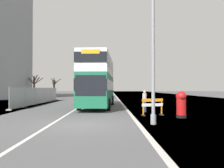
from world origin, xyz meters
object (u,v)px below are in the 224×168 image
car_oncoming_near (101,93)px  car_receding_mid (106,92)px  red_pillar_postbox (181,103)px  pedestrian_at_kerb (145,101)px  double_decker_bus (98,81)px  lamppost_foreground (153,44)px  roadworks_barrier (152,105)px

car_oncoming_near → car_receding_mid: car_receding_mid is taller
red_pillar_postbox → pedestrian_at_kerb: 3.97m
double_decker_bus → red_pillar_postbox: 10.14m
lamppost_foreground → car_oncoming_near: lamppost_foreground is taller
lamppost_foreground → car_oncoming_near: bearing=97.4°
red_pillar_postbox → pedestrian_at_kerb: (-1.78, 3.55, -0.08)m
lamppost_foreground → pedestrian_at_kerb: (0.48, 6.20, -3.27)m
lamppost_foreground → car_oncoming_near: (-3.85, 29.80, -3.12)m
double_decker_bus → lamppost_foreground: 11.54m
car_receding_mid → pedestrian_at_kerb: bearing=-84.0°
red_pillar_postbox → roadworks_barrier: size_ratio=1.08×
double_decker_bus → roadworks_barrier: 8.36m
double_decker_bus → red_pillar_postbox: bearing=-55.9°
pedestrian_at_kerb → car_receding_mid: bearing=96.0°
double_decker_bus → pedestrian_at_kerb: 6.34m
double_decker_bus → car_oncoming_near: double_decker_bus is taller
double_decker_bus → pedestrian_at_kerb: double_decker_bus is taller
car_receding_mid → pedestrian_at_kerb: (3.48, -33.40, -0.23)m
roadworks_barrier → car_oncoming_near: bearing=99.9°
red_pillar_postbox → pedestrian_at_kerb: bearing=116.6°
red_pillar_postbox → roadworks_barrier: red_pillar_postbox is taller
roadworks_barrier → pedestrian_at_kerb: size_ratio=0.92×
red_pillar_postbox → pedestrian_at_kerb: red_pillar_postbox is taller
lamppost_foreground → red_pillar_postbox: lamppost_foreground is taller
double_decker_bus → car_receding_mid: 28.72m
red_pillar_postbox → roadworks_barrier: 2.00m
car_receding_mid → car_oncoming_near: bearing=-94.9°
lamppost_foreground → red_pillar_postbox: bearing=49.7°
pedestrian_at_kerb → double_decker_bus: bearing=129.0°
car_oncoming_near → lamppost_foreground: bearing=-82.6°
car_receding_mid → roadworks_barrier: bearing=-84.1°
lamppost_foreground → double_decker_bus: bearing=107.1°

